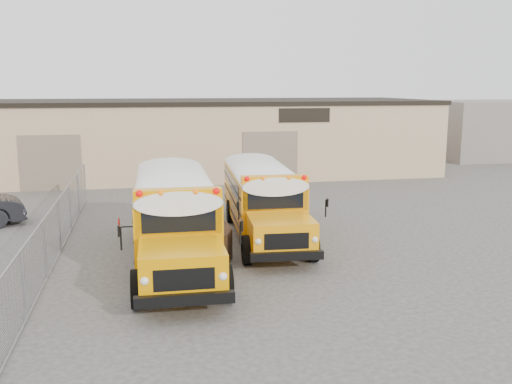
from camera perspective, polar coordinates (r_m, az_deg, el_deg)
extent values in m
plane|color=#423E3C|center=(17.87, -0.66, -7.55)|extent=(120.00, 120.00, 0.00)
cube|color=tan|center=(36.97, -6.36, 5.38)|extent=(30.00, 10.00, 4.50)
cube|color=black|center=(36.84, -6.43, 8.95)|extent=(30.20, 10.20, 0.25)
cube|color=black|center=(32.99, 4.88, 7.66)|extent=(3.00, 0.08, 0.80)
cube|color=gray|center=(32.31, -19.84, 2.74)|extent=(3.20, 0.08, 3.00)
cube|color=gray|center=(32.71, 1.44, 3.45)|extent=(3.20, 0.08, 3.00)
cylinder|color=gray|center=(14.76, -22.19, -8.64)|extent=(0.07, 0.07, 1.80)
cylinder|color=gray|center=(17.58, -20.37, -5.47)|extent=(0.07, 0.07, 1.80)
cylinder|color=gray|center=(20.45, -19.08, -3.18)|extent=(0.07, 0.07, 1.80)
cylinder|color=gray|center=(23.35, -18.10, -1.46)|extent=(0.07, 0.07, 1.80)
cylinder|color=gray|center=(26.28, -17.35, -0.12)|extent=(0.07, 0.07, 1.80)
cylinder|color=gray|center=(29.22, -16.74, 0.95)|extent=(0.07, 0.07, 1.80)
cylinder|color=gray|center=(20.26, -19.22, -0.77)|extent=(0.05, 18.00, 0.05)
cylinder|color=gray|center=(20.66, -18.93, -5.48)|extent=(0.05, 18.00, 0.05)
cube|color=gray|center=(20.45, -19.08, -3.18)|extent=(0.02, 18.00, 1.70)
cube|color=gray|center=(49.00, 22.55, 5.85)|extent=(10.00, 8.00, 4.40)
cube|color=#EB9400|center=(24.79, -8.73, 1.02)|extent=(2.52, 7.38, 1.98)
cube|color=#EB9400|center=(20.23, -8.29, -2.39)|extent=(2.16, 2.16, 1.11)
cube|color=black|center=(21.10, -8.47, 0.89)|extent=(1.98, 0.09, 0.72)
cube|color=white|center=(24.63, -8.80, 3.62)|extent=(2.52, 7.45, 0.39)
cube|color=#EB9400|center=(21.23, -8.54, 2.60)|extent=(2.37, 0.52, 0.35)
sphere|color=#E50705|center=(20.99, -11.30, 2.74)|extent=(0.19, 0.19, 0.19)
sphere|color=#E50705|center=(21.05, -5.76, 2.92)|extent=(0.19, 0.19, 0.19)
sphere|color=orange|center=(20.99, -9.77, 2.80)|extent=(0.19, 0.19, 0.19)
sphere|color=orange|center=(21.01, -7.28, 2.87)|extent=(0.19, 0.19, 0.19)
cube|color=black|center=(19.23, -8.13, -4.42)|extent=(2.37, 0.25, 0.27)
cube|color=black|center=(28.62, -8.91, 0.51)|extent=(2.37, 0.23, 0.27)
cube|color=black|center=(24.81, -8.73, 0.85)|extent=(2.56, 7.23, 0.06)
cube|color=black|center=(25.00, -8.79, 2.38)|extent=(2.54, 6.22, 0.60)
cylinder|color=black|center=(20.47, -11.48, -3.94)|extent=(0.29, 1.01, 1.00)
cylinder|color=black|center=(20.54, -5.05, -3.72)|extent=(0.29, 1.01, 1.00)
cylinder|color=black|center=(26.41, -11.26, -0.66)|extent=(0.29, 1.01, 1.00)
cylinder|color=black|center=(26.47, -6.28, -0.50)|extent=(0.29, 1.01, 1.00)
cylinder|color=#BF0505|center=(22.31, -12.76, 0.13)|extent=(0.04, 0.54, 0.54)
cube|color=orange|center=(27.42, -1.14, 1.85)|extent=(2.66, 6.98, 1.85)
cube|color=orange|center=(23.17, 0.12, -0.80)|extent=(2.10, 2.10, 1.04)
cube|color=black|center=(24.00, -0.21, 1.84)|extent=(1.85, 0.16, 0.68)
cube|color=white|center=(27.28, -1.15, 4.05)|extent=(2.67, 7.06, 0.36)
cube|color=orange|center=(24.12, -0.28, 3.25)|extent=(2.24, 0.58, 0.33)
sphere|color=#E50705|center=(23.80, -2.48, 3.41)|extent=(0.18, 0.18, 0.18)
sphere|color=#E50705|center=(24.04, 2.03, 3.48)|extent=(0.18, 0.18, 0.18)
sphere|color=orange|center=(23.85, -1.23, 3.43)|extent=(0.18, 0.18, 0.18)
sphere|color=orange|center=(23.96, 0.80, 3.47)|extent=(0.18, 0.18, 0.18)
cube|color=black|center=(22.23, 0.49, -2.37)|extent=(2.22, 0.33, 0.25)
cube|color=black|center=(30.97, -1.88, 1.32)|extent=(2.22, 0.31, 0.25)
cube|color=black|center=(27.43, -1.14, 1.71)|extent=(2.69, 6.85, 0.05)
cube|color=black|center=(27.61, -1.21, 3.00)|extent=(2.63, 5.90, 0.56)
cylinder|color=black|center=(23.26, -2.54, -2.07)|extent=(0.31, 0.95, 0.94)
cylinder|color=black|center=(23.54, 2.68, -1.92)|extent=(0.31, 0.95, 0.94)
cylinder|color=black|center=(28.82, -3.57, 0.39)|extent=(0.31, 0.95, 0.94)
cylinder|color=black|center=(29.05, 0.66, 0.49)|extent=(0.31, 0.95, 0.94)
cube|color=black|center=(18.31, -4.16, -5.51)|extent=(1.23, 1.17, 0.99)
sphere|color=black|center=(18.19, -4.18, -4.17)|extent=(1.09, 1.09, 1.09)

